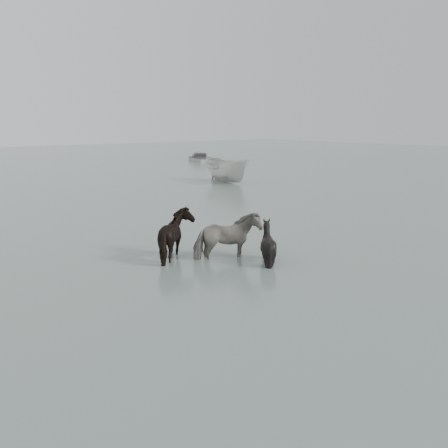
# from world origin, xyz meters

# --- Properties ---
(ground) EXTENTS (140.00, 140.00, 0.00)m
(ground) POSITION_xyz_m (0.00, 0.00, 0.00)
(ground) COLOR #53635D
(ground) RESTS_ON ground
(pony_pinto) EXTENTS (2.05, 1.42, 1.59)m
(pony_pinto) POSITION_xyz_m (0.63, 0.04, 0.79)
(pony_pinto) COLOR black
(pony_pinto) RESTS_ON ground
(pony_dark) EXTENTS (1.84, 1.97, 1.60)m
(pony_dark) POSITION_xyz_m (-0.38, 0.98, 0.80)
(pony_dark) COLOR black
(pony_dark) RESTS_ON ground
(pony_black) EXTENTS (1.47, 1.35, 1.47)m
(pony_black) POSITION_xyz_m (1.36, -0.84, 0.73)
(pony_black) COLOR black
(pony_black) RESTS_ON ground
(boat_small) EXTENTS (2.32, 4.68, 1.73)m
(boat_small) POSITION_xyz_m (12.43, 14.00, 0.86)
(boat_small) COLOR beige
(boat_small) RESTS_ON ground
(skiff_port) EXTENTS (3.11, 5.39, 0.75)m
(skiff_port) POSITION_xyz_m (21.45, 28.47, 0.38)
(skiff_port) COLOR #989A98
(skiff_port) RESTS_ON ground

